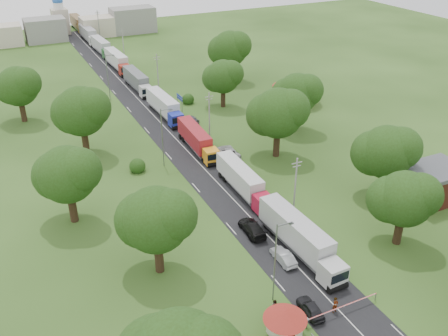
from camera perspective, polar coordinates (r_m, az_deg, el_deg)
ground at (r=72.80m, az=1.24°, el=-3.79°), size 260.00×260.00×0.00m
road at (r=88.86m, az=-4.61°, el=2.37°), size 8.00×200.00×0.04m
boom_barrier at (r=55.10m, az=12.25°, el=-15.70°), size 9.22×0.35×1.18m
guard_booth at (r=51.58m, az=6.98°, el=-16.89°), size 4.40×4.40×3.45m
info_sign at (r=102.32m, az=-5.09°, el=7.72°), size 0.12×3.10×4.10m
pole_1 at (r=67.70m, az=8.14°, el=-2.13°), size 1.60×0.24×9.00m
pole_2 at (r=89.73m, az=-1.69°, el=5.99°), size 1.60×0.24×9.00m
pole_3 at (r=114.39m, az=-7.58°, el=10.70°), size 1.60×0.24×9.00m
pole_4 at (r=140.32m, az=-11.44°, el=13.65°), size 1.60×0.24×9.00m
pole_5 at (r=166.91m, az=-14.13°, el=15.64°), size 1.60×0.24×9.00m
lamp_0 at (r=53.22m, az=6.01°, el=-10.28°), size 2.03×0.22×10.00m
lamp_1 at (r=80.63m, az=-6.98°, el=3.80°), size 2.03×0.22×10.00m
lamp_2 at (r=112.34m, az=-13.09°, el=10.36°), size 2.03×0.22×10.00m
tree_2 at (r=64.67m, az=19.88°, el=-3.28°), size 8.00×8.00×10.10m
tree_3 at (r=74.36m, az=18.01°, el=1.80°), size 8.80×8.80×11.07m
tree_4 at (r=82.96m, az=6.15°, el=6.30°), size 9.60×9.60×12.05m
tree_5 at (r=94.08m, az=8.31°, el=8.42°), size 8.80×8.80×11.07m
tree_6 at (r=104.90m, az=-0.14°, el=10.43°), size 8.00×8.00×10.10m
tree_7 at (r=121.33m, az=0.63°, el=13.50°), size 9.60×9.60×12.05m
tree_10 at (r=56.44m, az=-7.82°, el=-5.80°), size 8.80×8.80×11.07m
tree_11 at (r=68.01m, az=-17.53°, el=-0.65°), size 8.80×8.80×11.07m
tree_12 at (r=86.62m, az=-16.05°, el=6.30°), size 9.60×9.60×12.05m
tree_13 at (r=104.93m, az=-22.51°, el=8.65°), size 8.80×8.80×11.07m
house_brick at (r=77.97m, az=22.80°, el=-1.63°), size 8.60×6.60×5.20m
house_cream at (r=108.76m, az=8.30°, el=9.15°), size 10.08×10.08×5.80m
distant_town at (r=171.07m, az=-16.10°, el=15.27°), size 52.00×8.00×8.00m
church at (r=177.73m, az=-18.24°, el=16.06°), size 5.00×5.00×12.30m
truck_0 at (r=62.23m, az=8.66°, el=-7.79°), size 3.12×15.68×4.34m
truck_1 at (r=73.84m, az=2.13°, el=-1.43°), size 2.62×14.17×3.93m
truck_2 at (r=86.93m, az=-3.14°, el=3.31°), size 2.91×14.06×3.89m
truck_3 at (r=101.86m, az=-6.83°, el=7.06°), size 2.99×15.01×4.15m
truck_4 at (r=118.22m, az=-9.90°, el=9.80°), size 2.78×14.50×4.01m
truck_5 at (r=134.57m, az=-12.08°, el=11.89°), size 3.12×15.27×4.22m
truck_6 at (r=150.51m, az=-13.82°, el=13.35°), size 3.08×14.39×3.98m
truck_7 at (r=165.59m, az=-15.22°, el=14.55°), size 2.92×15.34×4.25m
truck_8 at (r=182.44m, az=-16.33°, el=15.61°), size 2.85×15.58×4.32m
car_lane_front at (r=55.30m, az=9.86°, el=-15.52°), size 1.94×4.14×1.37m
car_lane_mid at (r=61.46m, az=6.80°, el=-10.04°), size 1.52×4.28×1.41m
car_lane_rear at (r=65.83m, az=3.25°, el=-6.86°), size 2.50×5.54×1.57m
car_verge_near at (r=85.00m, az=0.47°, el=1.82°), size 2.97×5.97×1.63m
car_verge_far at (r=98.93m, az=-3.82°, el=5.61°), size 2.51×4.36×1.40m
pedestrian_near at (r=55.71m, az=12.59°, el=-15.06°), size 0.77×0.58×1.92m
pedestrian_booth at (r=54.51m, az=5.81°, el=-15.61°), size 0.95×1.07×1.84m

